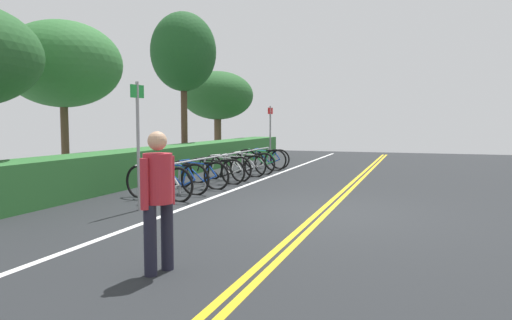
# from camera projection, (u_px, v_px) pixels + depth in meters

# --- Properties ---
(ground_plane) EXTENTS (35.89, 13.76, 0.05)m
(ground_plane) POSITION_uv_depth(u_px,v_px,m) (323.00, 213.00, 8.86)
(ground_plane) COLOR #232628
(centre_line_yellow_inner) EXTENTS (32.30, 0.10, 0.00)m
(centre_line_yellow_inner) POSITION_uv_depth(u_px,v_px,m) (328.00, 212.00, 8.83)
(centre_line_yellow_inner) COLOR gold
(centre_line_yellow_inner) RESTS_ON ground_plane
(centre_line_yellow_outer) EXTENTS (32.30, 0.10, 0.00)m
(centre_line_yellow_outer) POSITION_uv_depth(u_px,v_px,m) (319.00, 212.00, 8.88)
(centre_line_yellow_outer) COLOR gold
(centre_line_yellow_outer) RESTS_ON ground_plane
(bike_lane_stripe_white) EXTENTS (32.30, 0.12, 0.00)m
(bike_lane_stripe_white) POSITION_uv_depth(u_px,v_px,m) (196.00, 204.00, 9.71)
(bike_lane_stripe_white) COLOR white
(bike_lane_stripe_white) RESTS_ON ground_plane
(bike_rack) EXTENTS (8.30, 0.05, 0.74)m
(bike_rack) POSITION_uv_depth(u_px,v_px,m) (225.00, 160.00, 13.65)
(bike_rack) COLOR #9EA0A5
(bike_rack) RESTS_ON ground_plane
(bicycle_0) EXTENTS (0.48, 1.82, 0.78)m
(bicycle_0) POSITION_uv_depth(u_px,v_px,m) (158.00, 183.00, 10.21)
(bicycle_0) COLOR black
(bicycle_0) RESTS_ON ground_plane
(bicycle_1) EXTENTS (0.46, 1.71, 0.77)m
(bicycle_1) POSITION_uv_depth(u_px,v_px,m) (177.00, 178.00, 11.06)
(bicycle_1) COLOR black
(bicycle_1) RESTS_ON ground_plane
(bicycle_2) EXTENTS (0.46, 1.74, 0.74)m
(bicycle_2) POSITION_uv_depth(u_px,v_px,m) (199.00, 175.00, 11.95)
(bicycle_2) COLOR black
(bicycle_2) RESTS_ON ground_plane
(bicycle_3) EXTENTS (0.46, 1.76, 0.73)m
(bicycle_3) POSITION_uv_depth(u_px,v_px,m) (215.00, 171.00, 12.86)
(bicycle_3) COLOR black
(bicycle_3) RESTS_ON ground_plane
(bicycle_4) EXTENTS (0.56, 1.70, 0.75)m
(bicycle_4) POSITION_uv_depth(u_px,v_px,m) (227.00, 168.00, 13.62)
(bicycle_4) COLOR black
(bicycle_4) RESTS_ON ground_plane
(bicycle_5) EXTENTS (0.46, 1.77, 0.71)m
(bicycle_5) POSITION_uv_depth(u_px,v_px,m) (238.00, 166.00, 14.50)
(bicycle_5) COLOR black
(bicycle_5) RESTS_ON ground_plane
(bicycle_6) EXTENTS (0.46, 1.77, 0.74)m
(bicycle_6) POSITION_uv_depth(u_px,v_px,m) (250.00, 163.00, 15.28)
(bicycle_6) COLOR black
(bicycle_6) RESTS_ON ground_plane
(bicycle_7) EXTENTS (0.63, 1.70, 0.78)m
(bicycle_7) POSITION_uv_depth(u_px,v_px,m) (261.00, 160.00, 16.24)
(bicycle_7) COLOR black
(bicycle_7) RESTS_ON ground_plane
(bicycle_8) EXTENTS (0.46, 1.70, 0.74)m
(bicycle_8) POSITION_uv_depth(u_px,v_px,m) (267.00, 159.00, 17.10)
(bicycle_8) COLOR black
(bicycle_8) RESTS_ON ground_plane
(pedestrian) EXTENTS (0.48, 0.32, 1.57)m
(pedestrian) POSITION_uv_depth(u_px,v_px,m) (158.00, 193.00, 5.24)
(pedestrian) COLOR #1E1E2D
(pedestrian) RESTS_ON ground_plane
(sign_post_near) EXTENTS (0.36, 0.07, 2.41)m
(sign_post_near) POSITION_uv_depth(u_px,v_px,m) (138.00, 134.00, 8.92)
(sign_post_near) COLOR gray
(sign_post_near) RESTS_ON ground_plane
(sign_post_far) EXTENTS (0.36, 0.09, 2.26)m
(sign_post_far) POSITION_uv_depth(u_px,v_px,m) (270.00, 130.00, 18.24)
(sign_post_far) COLOR gray
(sign_post_far) RESTS_ON ground_plane
(hedge_backdrop) EXTENTS (17.25, 1.14, 0.91)m
(hedge_backdrop) POSITION_uv_depth(u_px,v_px,m) (185.00, 158.00, 15.74)
(hedge_backdrop) COLOR #2D6B30
(hedge_backdrop) RESTS_ON ground_plane
(tree_mid) EXTENTS (3.20, 3.20, 4.40)m
(tree_mid) POSITION_uv_depth(u_px,v_px,m) (63.00, 65.00, 13.04)
(tree_mid) COLOR brown
(tree_mid) RESTS_ON ground_plane
(tree_far_right) EXTENTS (2.48, 2.48, 5.78)m
(tree_far_right) POSITION_uv_depth(u_px,v_px,m) (183.00, 52.00, 18.04)
(tree_far_right) COLOR #473323
(tree_far_right) RESTS_ON ground_plane
(tree_extra) EXTENTS (3.45, 3.45, 4.08)m
(tree_extra) POSITION_uv_depth(u_px,v_px,m) (217.00, 96.00, 23.03)
(tree_extra) COLOR brown
(tree_extra) RESTS_ON ground_plane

